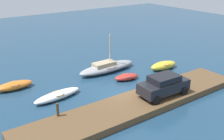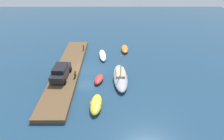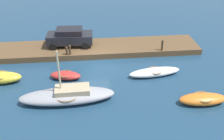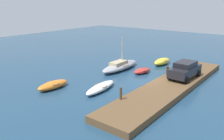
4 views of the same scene
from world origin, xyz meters
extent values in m
plane|color=navy|center=(0.00, 0.00, 0.00)|extent=(84.00, 84.00, 0.00)
cube|color=brown|center=(0.00, -2.41, 0.26)|extent=(19.33, 3.51, 0.52)
ellipsoid|color=#B72D28|center=(2.41, 2.20, 0.29)|extent=(2.54, 1.50, 0.59)
torus|color=olive|center=(2.41, 2.20, 0.45)|extent=(1.31, 1.31, 0.07)
ellipsoid|color=#939399|center=(2.15, 5.06, 0.41)|extent=(6.45, 1.97, 0.83)
torus|color=olive|center=(2.15, 5.06, 0.64)|extent=(1.95, 1.95, 0.07)
cube|color=tan|center=(1.77, 5.05, 0.87)|extent=(2.32, 1.18, 0.42)
cylinder|color=#C6B284|center=(2.50, 5.07, 2.24)|extent=(0.12, 0.12, 3.15)
ellipsoid|color=white|center=(-4.54, 2.41, 0.30)|extent=(4.24, 1.59, 0.60)
torus|color=olive|center=(-4.54, 2.41, 0.47)|extent=(1.30, 1.30, 0.07)
ellipsoid|color=orange|center=(-6.87, 6.24, 0.35)|extent=(3.24, 1.27, 0.70)
torus|color=olive|center=(-6.87, 6.24, 0.54)|extent=(1.29, 1.29, 0.07)
ellipsoid|color=gold|center=(7.31, 2.19, 0.41)|extent=(3.29, 1.41, 0.81)
torus|color=olive|center=(7.31, 2.19, 0.63)|extent=(1.39, 1.39, 0.07)
cylinder|color=#47331E|center=(-5.99, -0.91, 1.01)|extent=(0.18, 0.18, 0.97)
cylinder|color=#47331E|center=(2.14, -0.91, 0.96)|extent=(0.18, 0.18, 0.87)
cylinder|color=#47331E|center=(2.41, -0.91, 0.88)|extent=(0.21, 0.21, 0.72)
cube|color=black|center=(2.19, -2.76, 1.26)|extent=(4.19, 1.94, 0.84)
cube|color=black|center=(2.19, -2.76, 1.93)|extent=(2.37, 1.65, 0.50)
cylinder|color=black|center=(3.67, -1.94, 0.84)|extent=(0.65, 0.25, 0.64)
cylinder|color=black|center=(3.59, -3.70, 0.84)|extent=(0.65, 0.25, 0.64)
cylinder|color=black|center=(0.78, -1.82, 0.84)|extent=(0.65, 0.25, 0.64)
cylinder|color=black|center=(0.71, -3.58, 0.84)|extent=(0.65, 0.25, 0.64)
camera|label=1|loc=(-12.13, -15.98, 10.11)|focal=42.87mm
camera|label=2|loc=(21.55, 3.87, 13.69)|focal=28.22mm
camera|label=3|loc=(0.57, 19.54, 10.87)|focal=41.81mm
camera|label=4|loc=(-19.63, -10.73, 7.81)|focal=37.59mm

